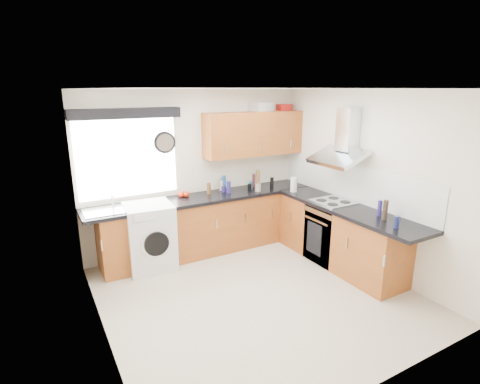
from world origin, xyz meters
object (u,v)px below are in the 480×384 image
upper_cabinets (254,134)px  washing_machine (150,236)px  extractor_hood (343,143)px  oven (331,233)px

upper_cabinets → washing_machine: 2.30m
extractor_hood → upper_cabinets: 1.48m
oven → extractor_hood: (0.10, -0.00, 1.34)m
washing_machine → upper_cabinets: bearing=11.2°
extractor_hood → washing_machine: bearing=156.4°
oven → washing_machine: 2.66m
oven → upper_cabinets: upper_cabinets is taller
oven → upper_cabinets: size_ratio=0.50×
oven → extractor_hood: 1.35m
extractor_hood → upper_cabinets: upper_cabinets is taller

